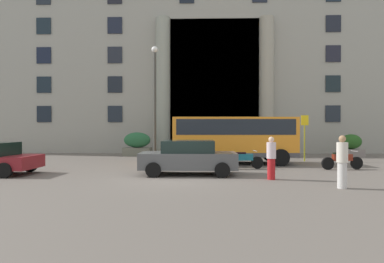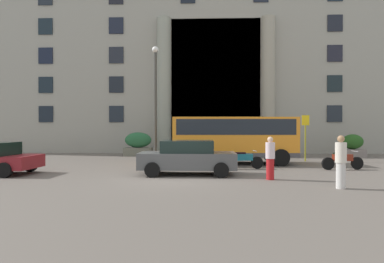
% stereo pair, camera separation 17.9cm
% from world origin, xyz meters
% --- Properties ---
extents(ground_plane, '(80.00, 64.00, 0.12)m').
position_xyz_m(ground_plane, '(0.00, 0.00, -0.06)').
color(ground_plane, '#605850').
extents(office_building_facade, '(42.34, 9.79, 14.02)m').
position_xyz_m(office_building_facade, '(0.01, 17.46, 7.01)').
color(office_building_facade, gray).
rests_on(office_building_facade, ground_plane).
extents(orange_minibus, '(6.71, 2.80, 2.58)m').
position_xyz_m(orange_minibus, '(2.92, 5.50, 1.56)').
color(orange_minibus, orange).
rests_on(orange_minibus, ground_plane).
extents(bus_stop_sign, '(0.44, 0.08, 2.75)m').
position_xyz_m(bus_stop_sign, '(7.31, 7.01, 1.70)').
color(bus_stop_sign, '#9D9C1F').
rests_on(bus_stop_sign, ground_plane).
extents(hedge_planter_west, '(1.68, 0.80, 1.42)m').
position_xyz_m(hedge_planter_west, '(0.07, 10.43, 0.69)').
color(hedge_planter_west, gray).
rests_on(hedge_planter_west, ground_plane).
extents(hedge_planter_entrance_right, '(1.97, 0.91, 1.68)m').
position_xyz_m(hedge_planter_entrance_right, '(-3.44, 10.51, 0.81)').
color(hedge_planter_entrance_right, '#666659').
rests_on(hedge_planter_entrance_right, ground_plane).
extents(hedge_planter_entrance_left, '(1.49, 0.86, 1.50)m').
position_xyz_m(hedge_planter_entrance_left, '(5.13, 10.38, 0.73)').
color(hedge_planter_entrance_left, slate).
rests_on(hedge_planter_entrance_left, ground_plane).
extents(hedge_planter_far_east, '(1.52, 0.96, 1.56)m').
position_xyz_m(hedge_planter_far_east, '(11.49, 10.24, 0.75)').
color(hedge_planter_far_east, gray).
rests_on(hedge_planter_far_east, ground_plane).
extents(parked_sedan_far, '(4.11, 1.99, 1.47)m').
position_xyz_m(parked_sedan_far, '(0.56, 1.12, 0.75)').
color(parked_sedan_far, '#4A4B4C').
rests_on(parked_sedan_far, ground_plane).
extents(scooter_by_planter, '(2.00, 0.71, 0.89)m').
position_xyz_m(scooter_by_planter, '(0.51, 2.96, 0.46)').
color(scooter_by_planter, black).
rests_on(scooter_by_planter, ground_plane).
extents(motorcycle_far_end, '(1.94, 0.60, 0.89)m').
position_xyz_m(motorcycle_far_end, '(3.15, 3.11, 0.46)').
color(motorcycle_far_end, black).
rests_on(motorcycle_far_end, ground_plane).
extents(motorcycle_near_kerb, '(2.07, 0.57, 0.89)m').
position_xyz_m(motorcycle_near_kerb, '(7.86, 3.06, 0.46)').
color(motorcycle_near_kerb, black).
rests_on(motorcycle_near_kerb, ground_plane).
extents(pedestrian_man_crossing, '(0.36, 0.36, 1.67)m').
position_xyz_m(pedestrian_man_crossing, '(3.84, -0.15, 0.84)').
color(pedestrian_man_crossing, '#AE181C').
rests_on(pedestrian_man_crossing, ground_plane).
extents(pedestrian_child_trailing, '(0.36, 0.36, 1.76)m').
position_xyz_m(pedestrian_child_trailing, '(5.79, -2.01, 0.89)').
color(pedestrian_child_trailing, silver).
rests_on(pedestrian_child_trailing, ground_plane).
extents(lamppost_plaza_centre, '(0.40, 0.40, 7.08)m').
position_xyz_m(lamppost_plaza_centre, '(-1.78, 7.68, 4.16)').
color(lamppost_plaza_centre, '#3E3D38').
rests_on(lamppost_plaza_centre, ground_plane).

